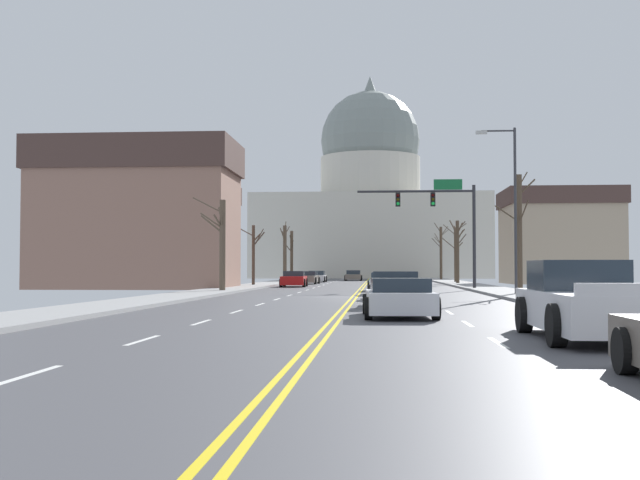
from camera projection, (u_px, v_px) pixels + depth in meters
ground at (354, 296)px, 39.42m from camera, size 20.00×180.00×0.20m
signal_gantry at (442, 211)px, 52.64m from camera, size 7.91×0.41×7.28m
street_lamp_right at (511, 197)px, 40.14m from camera, size 2.04×0.24×8.51m
capitol_building at (370, 206)px, 119.39m from camera, size 34.47×20.00×30.87m
sedan_near_00 at (385, 282)px, 49.60m from camera, size 2.13×4.39×1.15m
sedan_near_01 at (387, 284)px, 42.88m from camera, size 2.11×4.22×1.22m
sedan_near_02 at (391, 287)px, 36.36m from camera, size 2.06×4.32×1.16m
sedan_near_03 at (396, 290)px, 29.31m from camera, size 2.10×4.72×1.33m
sedan_near_04 at (399, 298)px, 23.09m from camera, size 2.22×4.49×1.15m
pickup_truck_near_05 at (585, 304)px, 15.99m from camera, size 2.22×5.54×1.61m
sedan_oncoming_00 at (294, 279)px, 61.03m from camera, size 2.07×4.48×1.22m
sedan_oncoming_01 at (308, 278)px, 71.96m from camera, size 2.10×4.67×1.17m
sedan_oncoming_02 at (317, 277)px, 81.81m from camera, size 1.99×4.26×1.17m
sedan_oncoming_03 at (353, 276)px, 90.86m from camera, size 1.99×4.53×1.21m
flank_building_00 at (137, 214)px, 55.81m from camera, size 14.16×7.79×10.49m
flank_building_01 at (170, 233)px, 72.53m from camera, size 11.73×9.47×9.29m
flank_building_02 at (560, 236)px, 73.76m from camera, size 10.48×8.79×8.82m
bare_tree_00 at (458, 249)px, 69.43m from camera, size 1.47×2.94×5.63m
bare_tree_01 at (292, 255)px, 85.76m from camera, size 1.10×1.55×5.39m
bare_tree_02 at (441, 252)px, 93.24m from camera, size 2.03×1.00×6.73m
bare_tree_03 at (222, 243)px, 46.63m from camera, size 1.90×1.31×5.52m
bare_tree_04 at (456, 252)px, 75.82m from camera, size 2.45×1.67×5.81m
bare_tree_05 at (285, 252)px, 79.92m from camera, size 0.85×2.23×6.14m
bare_tree_06 at (519, 232)px, 41.18m from camera, size 2.23×1.72×6.43m
bare_tree_07 at (254, 252)px, 62.53m from camera, size 2.14×1.81×4.73m
pedestrian_00 at (541, 276)px, 36.83m from camera, size 0.35×0.34×1.71m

